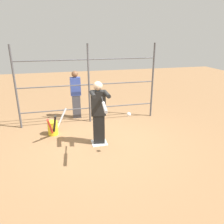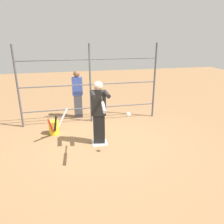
{
  "view_description": "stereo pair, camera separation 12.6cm",
  "coord_description": "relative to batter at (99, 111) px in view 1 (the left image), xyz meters",
  "views": [
    {
      "loc": [
        0.94,
        5.21,
        2.8
      ],
      "look_at": [
        -0.28,
        0.31,
        0.98
      ],
      "focal_mm": 35.0,
      "sensor_mm": 36.0,
      "label": 1
    },
    {
      "loc": [
        0.82,
        5.23,
        2.8
      ],
      "look_at": [
        -0.28,
        0.31,
        0.98
      ],
      "focal_mm": 35.0,
      "sensor_mm": 36.0,
      "label": 2
    }
  ],
  "objects": [
    {
      "name": "ground_plane",
      "position": [
        0.0,
        -0.02,
        -0.91
      ],
      "size": [
        24.0,
        24.0,
        0.0
      ],
      "primitive_type": "plane",
      "color": "olive"
    },
    {
      "name": "home_plate",
      "position": [
        0.0,
        -0.02,
        -0.9
      ],
      "size": [
        0.4,
        0.4,
        0.02
      ],
      "color": "white",
      "rests_on": "ground"
    },
    {
      "name": "fence_backstop",
      "position": [
        0.0,
        -1.62,
        0.35
      ],
      "size": [
        4.43,
        0.06,
        2.52
      ],
      "color": "#4C4C51",
      "rests_on": "ground"
    },
    {
      "name": "batter",
      "position": [
        0.0,
        0.0,
        0.0
      ],
      "size": [
        0.43,
        0.61,
        1.69
      ],
      "color": "black",
      "rests_on": "ground"
    },
    {
      "name": "baseball_bat_swinging",
      "position": [
        0.06,
        0.98,
        0.47
      ],
      "size": [
        0.15,
        0.92,
        0.09
      ],
      "color": "black"
    },
    {
      "name": "softball_in_flight",
      "position": [
        -0.56,
        0.75,
        0.14
      ],
      "size": [
        0.1,
        0.1,
        0.1
      ],
      "color": "white"
    },
    {
      "name": "bat_bucket",
      "position": [
        1.19,
        -0.84,
        -0.67
      ],
      "size": [
        0.61,
        0.98,
        0.74
      ],
      "color": "yellow",
      "rests_on": "ground"
    },
    {
      "name": "bystander_behind_fence",
      "position": [
        0.4,
        -2.09,
        -0.06
      ],
      "size": [
        0.34,
        0.21,
        1.64
      ],
      "color": "#3F3F47",
      "rests_on": "ground"
    }
  ]
}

